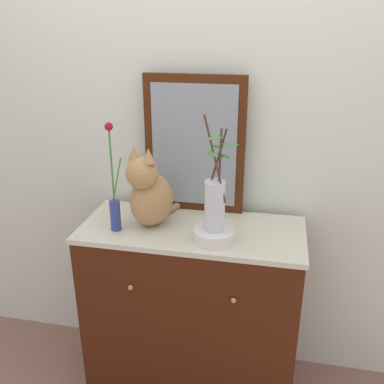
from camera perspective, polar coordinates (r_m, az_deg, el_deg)
ground_plane at (r=2.56m, az=-0.00°, el=-23.84°), size 6.00×6.00×0.00m
wall_back at (r=2.15m, az=1.68°, el=7.54°), size 4.40×0.08×2.60m
sideboard at (r=2.25m, az=-0.00°, el=-15.49°), size 1.05×0.48×0.94m
mirror_leaning at (r=2.07m, az=0.32°, el=6.25°), size 0.49×0.03×0.68m
cat_sitting at (r=1.97m, az=-5.65°, el=-0.12°), size 0.26×0.46×0.39m
vase_slim_green at (r=1.96m, az=-10.37°, el=-1.47°), size 0.07×0.05×0.50m
bowl_porcelain at (r=1.88m, az=2.97°, el=-5.77°), size 0.18×0.18×0.05m
vase_glass_clear at (r=1.81m, az=3.10°, el=-1.25°), size 0.14×0.24×0.51m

